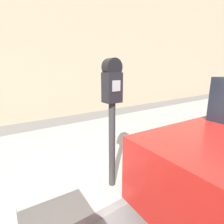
{
  "coord_description": "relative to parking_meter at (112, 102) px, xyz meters",
  "views": [
    {
      "loc": [
        -0.66,
        -0.43,
        1.43
      ],
      "look_at": [
        0.39,
        1.05,
        0.99
      ],
      "focal_mm": 28.0,
      "sensor_mm": 36.0,
      "label": 1
    }
  ],
  "objects": [
    {
      "name": "building_facade",
      "position": [
        -0.39,
        3.88,
        1.98
      ],
      "size": [
        24.0,
        0.3,
        6.15
      ],
      "color": "tan",
      "rests_on": "ground_plane"
    },
    {
      "name": "parking_meter",
      "position": [
        0.0,
        0.0,
        0.0
      ],
      "size": [
        0.18,
        0.15,
        1.44
      ],
      "color": "#2D2D30",
      "rests_on": "sidewalk"
    },
    {
      "name": "sidewalk",
      "position": [
        -0.39,
        1.15,
        -1.04
      ],
      "size": [
        24.0,
        2.8,
        0.11
      ],
      "color": "#9E9B96",
      "rests_on": "ground_plane"
    }
  ]
}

